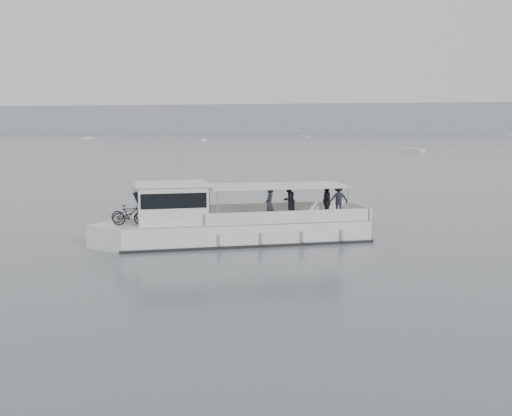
# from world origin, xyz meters

# --- Properties ---
(ground) EXTENTS (1400.00, 1400.00, 0.00)m
(ground) POSITION_xyz_m (0.00, 0.00, 0.00)
(ground) COLOR #545F63
(ground) RESTS_ON ground
(headland) EXTENTS (1400.00, 90.00, 28.00)m
(headland) POSITION_xyz_m (0.00, 560.00, 14.00)
(headland) COLOR #939EA8
(headland) RESTS_ON ground
(tour_boat) EXTENTS (12.48, 7.52, 5.43)m
(tour_boat) POSITION_xyz_m (-2.92, -3.01, 0.89)
(tour_boat) COLOR white
(tour_boat) RESTS_ON ground
(moored_fleet) EXTENTS (418.90, 355.23, 8.96)m
(moored_fleet) POSITION_xyz_m (-40.75, 194.49, 0.36)
(moored_fleet) COLOR white
(moored_fleet) RESTS_ON ground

